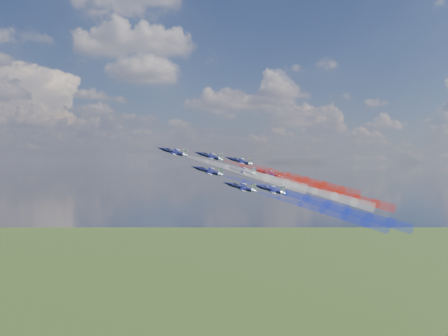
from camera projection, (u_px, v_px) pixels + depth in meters
name	position (u px, v px, depth m)	size (l,w,h in m)	color
jet_lead	(174.00, 152.00, 167.91)	(8.91, 11.14, 2.97)	black
trail_lead	(247.00, 173.00, 167.88)	(3.71, 42.34, 3.71)	white
jet_inner_left	(208.00, 171.00, 159.24)	(8.91, 11.14, 2.97)	black
trail_inner_left	(286.00, 193.00, 159.21)	(3.71, 42.34, 3.71)	#192BD7
jet_inner_right	(210.00, 156.00, 176.53)	(8.91, 11.14, 2.97)	black
trail_inner_right	(280.00, 176.00, 176.49)	(3.71, 42.34, 3.71)	red
jet_outer_left	(241.00, 187.00, 151.48)	(8.91, 11.14, 2.97)	black
trail_outer_left	(322.00, 210.00, 151.45)	(3.71, 42.34, 3.71)	#192BD7
jet_center_third	(242.00, 171.00, 169.48)	(8.91, 11.14, 2.97)	black
trail_center_third	(315.00, 191.00, 169.44)	(3.71, 42.34, 3.71)	white
jet_outer_right	(240.00, 161.00, 186.12)	(8.91, 11.14, 2.97)	black
trail_outer_right	(306.00, 180.00, 186.09)	(3.71, 42.34, 3.71)	red
jet_rear_left	(271.00, 190.00, 158.27)	(8.91, 11.14, 2.97)	black
trail_rear_left	(348.00, 211.00, 158.24)	(3.71, 42.34, 3.71)	#192BD7
jet_rear_right	(269.00, 174.00, 178.18)	(8.91, 11.14, 2.97)	black
trail_rear_right	(338.00, 193.00, 178.15)	(3.71, 42.34, 3.71)	red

